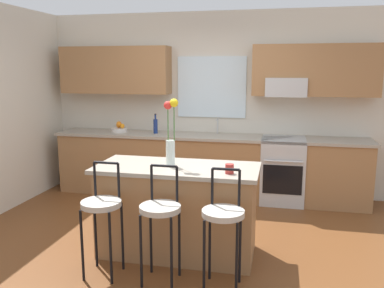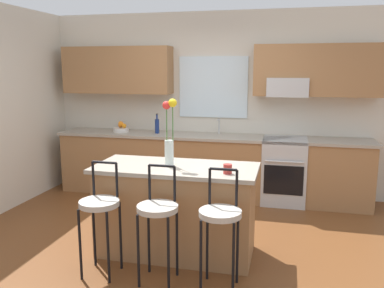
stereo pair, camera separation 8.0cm
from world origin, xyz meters
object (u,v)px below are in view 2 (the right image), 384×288
Objects in this scene: bar_stool_far at (220,219)px; flower_vase at (169,136)px; oven_range at (284,171)px; bar_stool_middle at (158,213)px; mug_ceramic at (228,169)px; fruit_bowl_oranges at (121,129)px; bottle_olive_oil at (157,126)px; bar_stool_near at (100,208)px; kitchen_island at (176,210)px.

flower_vase reaches higher than bar_stool_far.
bar_stool_middle reaches higher than oven_range.
oven_range is 2.20m from mug_ceramic.
bar_stool_middle is at bearing -60.62° from fruit_bowl_oranges.
oven_range is at bearing -0.75° from bottle_olive_oil.
bar_stool_near is 2.56m from bottle_olive_oil.
bottle_olive_oil is (-1.38, 2.10, 0.07)m from mug_ceramic.
bar_stool_middle is 0.76m from mug_ceramic.
bar_stool_middle is 4.34× the size of fruit_bowl_oranges.
flower_vase reaches higher than bar_stool_middle.
oven_range and kitchen_island have the same top height.
kitchen_island is at bearing 13.54° from flower_vase.
kitchen_island is at bearing 46.53° from bar_stool_near.
bar_stool_far is 4.34× the size of fruit_bowl_oranges.
fruit_bowl_oranges reaches higher than bar_stool_middle.
fruit_bowl_oranges reaches higher than bar_stool_far.
oven_range is at bearing -0.66° from fruit_bowl_oranges.
mug_ceramic is 2.88m from fruit_bowl_oranges.
kitchen_island is at bearing -66.63° from bottle_olive_oil.
bar_stool_far is 1.02m from flower_vase.
bottle_olive_oil is (-0.83, 1.93, 0.57)m from kitchen_island.
fruit_bowl_oranges is (-1.96, 2.11, 0.00)m from mug_ceramic.
kitchen_island is 0.61m from bar_stool_middle.
mug_ceramic is (1.10, 0.40, 0.33)m from bar_stool_near.
bar_stool_near is at bearing -159.77° from mug_ceramic.
flower_vase reaches higher than bar_stool_near.
mug_ceramic is (0.61, -0.16, -0.25)m from flower_vase.
bar_stool_near reaches higher than kitchen_island.
bar_stool_middle is at bearing 0.00° from bar_stool_near.
oven_range is 2.51m from fruit_bowl_oranges.
kitchen_island is at bearing -53.79° from fruit_bowl_oranges.
oven_range is 3.83× the size of fruit_bowl_oranges.
flower_vase reaches higher than fruit_bowl_oranges.
bar_stool_middle is 1.56× the size of flower_vase.
oven_range is at bearing 78.77° from bar_stool_far.
bar_stool_near is 1.56× the size of flower_vase.
fruit_bowl_oranges is at bearing 179.34° from oven_range.
bar_stool_far is at bearing -101.23° from oven_range.
flower_vase is at bearing -119.89° from oven_range.
bar_stool_far is at bearing 0.00° from bar_stool_near.
oven_range is 0.88× the size of bar_stool_far.
fruit_bowl_oranges is (-1.96, 2.51, 0.33)m from bar_stool_far.
fruit_bowl_oranges is (-1.41, 2.51, 0.33)m from bar_stool_middle.
bottle_olive_oil is (-1.38, 2.51, 0.40)m from bar_stool_far.
flower_vase is 2.38m from fruit_bowl_oranges.
kitchen_island is 18.04× the size of mug_ceramic.
fruit_bowl_oranges is at bearing 124.86° from flower_vase.
bar_stool_near reaches higher than oven_range.
bar_stool_middle and bar_stool_far have the same top height.
flower_vase reaches higher than kitchen_island.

